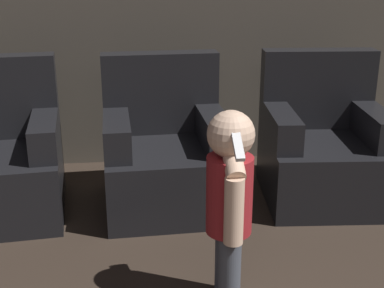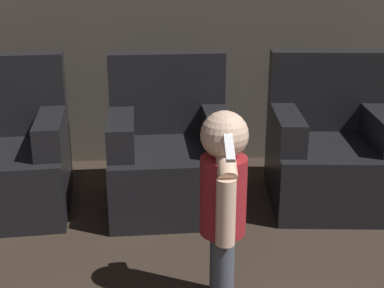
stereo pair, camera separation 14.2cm
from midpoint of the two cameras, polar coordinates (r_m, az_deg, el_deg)
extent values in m
cube|color=black|center=(3.42, -16.59, 1.08)|extent=(0.22, 0.63, 0.20)
cube|color=black|center=(3.44, -3.93, -3.48)|extent=(0.80, 0.81, 0.41)
cube|color=black|center=(3.58, -4.53, 5.46)|extent=(0.77, 0.19, 0.54)
cube|color=black|center=(3.32, -9.24, 1.14)|extent=(0.19, 0.62, 0.20)
cube|color=black|center=(3.37, 1.08, 1.64)|extent=(0.19, 0.62, 0.20)
cube|color=black|center=(3.62, 12.77, -2.71)|extent=(0.82, 0.83, 0.41)
cube|color=black|center=(3.77, 12.16, 5.78)|extent=(0.77, 0.21, 0.54)
cube|color=black|center=(3.46, 8.30, 1.90)|extent=(0.20, 0.63, 0.20)
cube|color=black|center=(3.61, 17.77, 1.94)|extent=(0.20, 0.63, 0.20)
cylinder|color=#474C56|center=(2.58, 2.01, -12.30)|extent=(0.10, 0.10, 0.37)
cylinder|color=#474C56|center=(2.48, 2.33, -13.67)|extent=(0.10, 0.10, 0.37)
cylinder|color=maroon|center=(2.36, 2.28, -5.46)|extent=(0.21, 0.21, 0.36)
sphere|color=beige|center=(2.25, 2.37, 1.04)|extent=(0.21, 0.21, 0.21)
cylinder|color=beige|center=(2.25, 2.67, -7.17)|extent=(0.08, 0.08, 0.30)
cylinder|color=beige|center=(2.28, 2.43, -0.67)|extent=(0.08, 0.30, 0.22)
cube|color=white|center=(2.13, 2.97, 0.03)|extent=(0.04, 0.16, 0.10)
camera|label=1|loc=(0.07, -91.45, -0.51)|focal=50.00mm
camera|label=2|loc=(0.07, 88.55, 0.51)|focal=50.00mm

